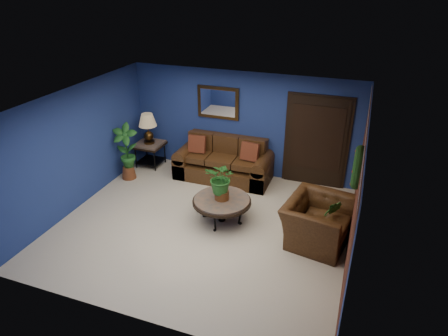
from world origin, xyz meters
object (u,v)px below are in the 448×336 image
(table_lamp, at_px, (148,125))
(side_chair, at_px, (240,157))
(end_table, at_px, (150,148))
(sofa, at_px, (224,164))
(armchair, at_px, (317,221))
(coffee_table, at_px, (222,201))

(table_lamp, bearing_deg, side_chair, 1.78)
(end_table, bearing_deg, table_lamp, 180.00)
(side_chair, bearing_deg, sofa, -176.51)
(table_lamp, distance_m, armchair, 4.84)
(side_chair, bearing_deg, armchair, -44.13)
(sofa, height_order, table_lamp, table_lamp)
(sofa, bearing_deg, armchair, -36.46)
(sofa, relative_size, side_chair, 2.25)
(coffee_table, distance_m, side_chair, 1.85)
(sofa, height_order, armchair, sofa)
(coffee_table, height_order, armchair, armchair)
(side_chair, distance_m, armchair, 2.79)
(end_table, distance_m, armchair, 4.79)
(end_table, relative_size, armchair, 0.54)
(coffee_table, distance_m, table_lamp, 3.20)
(side_chair, bearing_deg, table_lamp, 179.35)
(coffee_table, bearing_deg, armchair, -0.57)
(end_table, height_order, table_lamp, table_lamp)
(coffee_table, distance_m, armchair, 1.86)
(sofa, xyz_separation_m, coffee_table, (0.59, -1.79, 0.11))
(sofa, xyz_separation_m, table_lamp, (-2.00, -0.03, 0.76))
(table_lamp, xyz_separation_m, armchair, (4.45, -1.78, -0.69))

